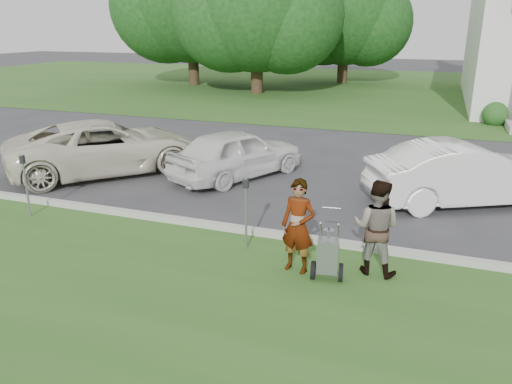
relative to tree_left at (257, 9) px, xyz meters
The scene contains 15 objects.
ground 23.95m from the tree_left, 69.98° to the right, with size 120.00×120.00×0.00m, color #333335.
grass_strip 26.73m from the tree_left, 72.22° to the right, with size 80.00×7.00×0.01m, color #2C581E.
church_lawn 10.74m from the tree_left, 32.03° to the left, with size 80.00×30.00×0.01m, color #2C581E.
curb 23.43m from the tree_left, 69.51° to the right, with size 80.00×0.18×0.15m, color #9E9E93.
tree_left is the anchor object (origin of this frame).
tree_far 6.73m from the tree_left, 153.44° to the left, with size 11.64×9.20×10.73m.
tree_back 8.95m from the tree_left, 63.43° to the left, with size 9.61×7.60×8.89m.
striping_cart 25.19m from the tree_left, 67.27° to the right, with size 0.62×1.15×1.02m.
person_left 24.78m from the tree_left, 68.40° to the right, with size 0.62×0.41×1.71m, color #999999.
person_right 24.92m from the tree_left, 65.24° to the right, with size 0.84×0.66×1.73m, color #999999.
parking_meter_near 23.86m from the tree_left, 70.62° to the right, with size 0.11×0.10×1.49m.
parking_meter_far 22.74m from the tree_left, 83.71° to the right, with size 0.11×0.10×1.48m.
car_a 19.11m from the tree_left, 83.99° to the right, with size 2.59×5.63×1.56m, color beige.
car_b 19.08m from the tree_left, 71.87° to the right, with size 1.69×4.21×1.44m, color silver.
car_d 21.86m from the tree_left, 56.41° to the right, with size 1.63×4.67×1.54m, color silver.
Camera 1 is at (3.05, -8.59, 4.24)m, focal length 35.00 mm.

